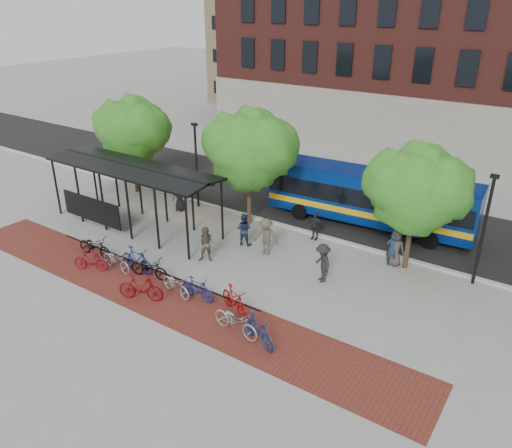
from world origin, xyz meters
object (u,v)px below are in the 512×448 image
Objects in this scene: lamp_post_right at (484,228)px; lamp_post_left at (196,163)px; bike_10 at (236,321)px; bike_3 at (137,260)px; bus_shelter at (131,174)px; bike_5 at (141,287)px; tree_a at (132,128)px; pedestrian_2 at (244,229)px; pedestrian_7 at (392,250)px; pedestrian_9 at (322,263)px; bike_1 at (91,260)px; bike_0 at (95,246)px; tree_c at (418,187)px; bike_11 at (258,330)px; tree_b at (251,147)px; bus at (370,195)px; pedestrian_6 at (396,248)px; bike_9 at (235,301)px; pedestrian_8 at (207,245)px; pedestrian_3 at (266,237)px; bike_4 at (149,267)px; pedestrian_4 at (315,226)px; pedestrian_0 at (179,196)px; bike_6 at (176,284)px; bike_7 at (197,289)px; bike_2 at (116,260)px.

lamp_post_left is at bearing 180.00° from lamp_post_right.
bike_3 is at bearing 85.68° from bike_10.
bus_shelter is 5.29× the size of bike_5.
pedestrian_2 is (10.19, -2.38, -3.38)m from tree_a.
pedestrian_9 is (-2.07, -3.14, 0.07)m from pedestrian_7.
bike_1 is at bearing -66.38° from bus_shelter.
bike_0 is at bearing 18.88° from bike_1.
tree_c is 3.07× the size of bike_11.
tree_b reaches higher than bus.
bike_9 is at bearing 76.74° from pedestrian_6.
bike_9 is 4.62m from pedestrian_8.
bike_9 is at bearing -133.44° from lamp_post_right.
lamp_post_left is at bearing 140.62° from pedestrian_3.
bike_5 is (1.05, -1.51, 0.09)m from bike_4.
bus_shelter reaches higher than bike_5.
bike_10 is 8.98m from pedestrian_4.
tree_b reaches higher than bike_5.
bike_4 is 7.88m from pedestrian_0.
bike_6 is at bearing -119.19° from pedestrian_3.
bus is 6.26× the size of bike_6.
bike_7 is (11.57, -7.68, -3.72)m from tree_a.
pedestrian_4 is at bearing -63.06° from bike_1.
pedestrian_2 reaches higher than bike_10.
bike_3 is at bearing 27.83° from bike_5.
bike_9 is at bearing -59.61° from tree_b.
bus_shelter reaches higher than pedestrian_0.
pedestrian_4 reaches higher than bike_7.
bus reaches higher than pedestrian_7.
pedestrian_7 is (11.43, 8.33, 0.33)m from bike_1.
bus is at bearing 18.82° from lamp_post_left.
lamp_post_left reaches higher than bike_9.
pedestrian_4 is (8.01, -0.02, -1.98)m from lamp_post_left.
bike_9 reaches higher than bike_11.
pedestrian_7 is at bearing 7.27° from pedestrian_3.
bus is 5.74× the size of bike_3.
bus_shelter is 8.27m from bike_6.
bus_shelter is at bearing -143.79° from tree_b.
tree_a is 2.98× the size of bike_0.
lamp_post_right reaches higher than bike_4.
bike_7 reaches higher than bike_6.
bike_10 is 1.42× the size of pedestrian_4.
pedestrian_8 is (-8.23, -4.85, -3.15)m from tree_c.
bike_10 is at bearing -107.55° from bike_5.
bike_1 is (2.07, -4.74, -2.49)m from bus_shelter.
bike_6 is 8.44m from pedestrian_4.
pedestrian_8 reaches higher than bike_2.
tree_c is 3.02× the size of bike_2.
bike_10 is at bearing -49.54° from pedestrian_0.
bike_11 is at bearing -29.50° from tree_a.
bike_10 is 5.35m from pedestrian_9.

